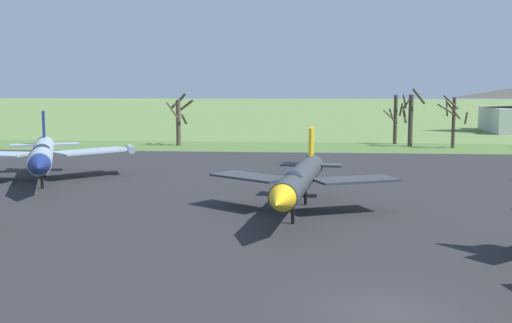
{
  "coord_description": "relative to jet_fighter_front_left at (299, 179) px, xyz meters",
  "views": [
    {
      "loc": [
        -2.56,
        -20.4,
        7.47
      ],
      "look_at": [
        -5.92,
        18.17,
        2.7
      ],
      "focal_mm": 44.42,
      "sensor_mm": 36.0,
      "label": 1
    }
  ],
  "objects": [
    {
      "name": "bare_tree_far_left",
      "position": [
        -15.17,
        39.78,
        1.3
      ],
      "size": [
        3.36,
        3.37,
        6.39
      ],
      "color": "brown",
      "rests_on": "ground"
    },
    {
      "name": "asphalt_apron",
      "position": [
        3.22,
        2.98,
        -2.08
      ],
      "size": [
        78.71,
        59.91,
        0.05
      ],
      "primitive_type": "cube",
      "color": "#28282B",
      "rests_on": "ground"
    },
    {
      "name": "jet_fighter_front_left",
      "position": [
        0.0,
        0.0,
        0.0
      ],
      "size": [
        11.32,
        15.2,
        4.63
      ],
      "color": "#33383D",
      "rests_on": "ground"
    },
    {
      "name": "ground_plane",
      "position": [
        3.22,
        -14.99,
        -2.11
      ],
      "size": [
        600.0,
        600.0,
        0.0
      ],
      "primitive_type": "plane",
      "color": "#607F42"
    },
    {
      "name": "bare_tree_center",
      "position": [
        12.41,
        40.83,
        1.36
      ],
      "size": [
        2.71,
        2.72,
        6.94
      ],
      "color": "#42382D",
      "rests_on": "ground"
    },
    {
      "name": "jet_fighter_rear_left",
      "position": [
        -19.42,
        10.19,
        0.16
      ],
      "size": [
        14.1,
        15.94,
        5.2
      ],
      "color": "#8EA3B2",
      "rests_on": "ground"
    },
    {
      "name": "grass_verge_strip",
      "position": [
        3.22,
        38.93,
        -2.08
      ],
      "size": [
        138.71,
        12.0,
        0.06
      ],
      "primitive_type": "cube",
      "color": "#4F6F34",
      "rests_on": "ground"
    },
    {
      "name": "bare_tree_left_of_center",
      "position": [
        11.07,
        43.69,
        1.22
      ],
      "size": [
        3.02,
        2.38,
        6.22
      ],
      "color": "#42382D",
      "rests_on": "ground"
    },
    {
      "name": "bare_tree_right_of_center",
      "position": [
        17.04,
        39.2,
        1.36
      ],
      "size": [
        3.6,
        3.11,
        6.18
      ],
      "color": "#42382D",
      "rests_on": "ground"
    }
  ]
}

